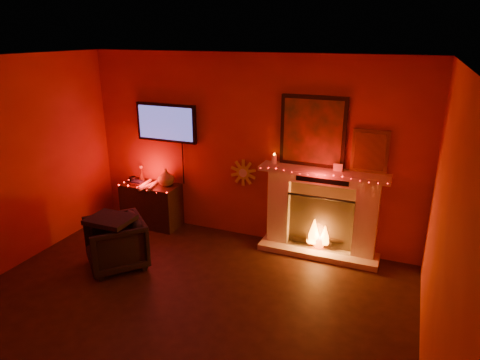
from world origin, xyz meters
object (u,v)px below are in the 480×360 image
object	(u,v)px
sunburst_clock	(243,173)
console_table	(152,203)
tv	(166,123)
fireplace	(321,204)
armchair	(116,243)

from	to	relation	value
sunburst_clock	console_table	bearing A→B (deg)	-171.62
tv	console_table	size ratio (longest dim) A/B	1.30
fireplace	console_table	world-z (taller)	fireplace
console_table	tv	bearing A→B (deg)	40.17
fireplace	console_table	bearing A→B (deg)	-177.29
fireplace	armchair	size ratio (longest dim) A/B	2.98
fireplace	armchair	distance (m)	2.80
fireplace	sunburst_clock	distance (m)	1.23
fireplace	armchair	xyz separation A→B (m)	(-2.39, -1.41, -0.39)
fireplace	console_table	distance (m)	2.69
sunburst_clock	console_table	xyz separation A→B (m)	(-1.47, -0.22, -0.62)
console_table	armchair	xyz separation A→B (m)	(0.28, -1.29, -0.05)
tv	console_table	world-z (taller)	tv
fireplace	tv	bearing A→B (deg)	178.50
armchair	fireplace	bearing A→B (deg)	72.19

